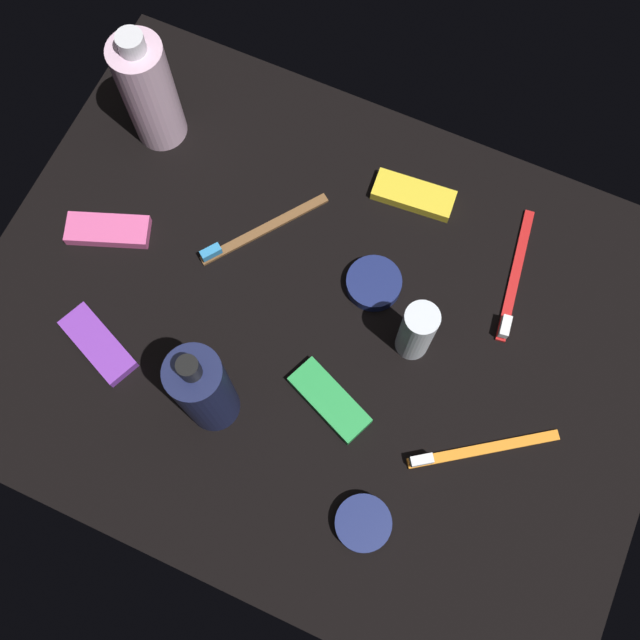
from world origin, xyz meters
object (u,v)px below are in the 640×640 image
snack_bar_pink (108,230)px  toothbrush_orange (475,451)px  toothbrush_brown (257,232)px  bodywash_bottle (149,92)px  snack_bar_yellow (414,195)px  snack_bar_green (329,400)px  deodorant_stick (417,331)px  cream_tin_right (374,283)px  toothbrush_red (514,281)px  snack_bar_purple (98,344)px  cream_tin_left (363,523)px  lotion_bottle (204,390)px

snack_bar_pink → toothbrush_orange: bearing=151.5°
toothbrush_brown → snack_bar_pink: 18.81cm
bodywash_bottle → snack_bar_yellow: (-34.30, -4.31, -7.70)cm
snack_bar_pink → snack_bar_yellow: 39.14cm
toothbrush_orange → snack_bar_yellow: (18.65, -27.37, 0.14)cm
bodywash_bottle → snack_bar_green: 43.71cm
deodorant_stick → toothbrush_brown: bearing=-13.2°
snack_bar_pink → cream_tin_right: bearing=171.1°
toothbrush_red → snack_bar_yellow: 16.84cm
snack_bar_purple → cream_tin_left: size_ratio=1.64×
toothbrush_red → cream_tin_right: bearing=25.4°
deodorant_stick → lotion_bottle: bearing=42.1°
bodywash_bottle → snack_bar_pink: size_ratio=1.78×
snack_bar_pink → cream_tin_left: 47.76cm
lotion_bottle → cream_tin_right: bearing=-117.3°
lotion_bottle → toothbrush_red: (-26.91, -29.08, -7.97)cm
snack_bar_yellow → snack_bar_green: bearing=87.2°
deodorant_stick → snack_bar_pink: deodorant_stick is taller
toothbrush_orange → snack_bar_pink: bearing=-7.6°
bodywash_bottle → deodorant_stick: size_ratio=1.75×
deodorant_stick → snack_bar_purple: size_ratio=1.02×
deodorant_stick → snack_bar_purple: (34.35, 15.68, -4.55)cm
bodywash_bottle → snack_bar_purple: (-7.16, 29.70, -7.70)cm
toothbrush_brown → toothbrush_red: (-31.98, -7.03, 0.00)cm
bodywash_bottle → snack_bar_pink: bearing=93.2°
lotion_bottle → cream_tin_left: size_ratio=3.07×
toothbrush_orange → deodorant_stick: bearing=-38.3°
snack_bar_pink → bodywash_bottle: bearing=-107.7°
snack_bar_yellow → cream_tin_left: size_ratio=1.64×
cream_tin_right → lotion_bottle: bearing=62.7°
deodorant_stick → toothbrush_red: (-8.59, -12.52, -4.69)cm
toothbrush_brown → deodorant_stick: bearing=166.8°
deodorant_stick → cream_tin_right: deodorant_stick is taller
snack_bar_purple → snack_bar_pink: same height
cream_tin_left → toothbrush_orange: bearing=-123.8°
snack_bar_green → snack_bar_yellow: same height
snack_bar_green → snack_bar_yellow: bearing=-65.0°
toothbrush_orange → toothbrush_red: size_ratio=0.86×
deodorant_stick → cream_tin_left: size_ratio=1.67×
toothbrush_brown → snack_bar_purple: 23.84cm
bodywash_bottle → cream_tin_right: bodywash_bottle is taller
lotion_bottle → snack_bar_purple: (16.03, -0.88, -7.83)cm
snack_bar_green → cream_tin_left: (-9.08, 11.23, 0.23)cm
snack_bar_pink → lotion_bottle: bearing=126.1°
snack_bar_yellow → bodywash_bottle: bearing=2.4°
toothbrush_orange → toothbrush_red: 21.73cm
bodywash_bottle → toothbrush_orange: size_ratio=1.20×
toothbrush_brown → snack_bar_green: bearing=137.0°
toothbrush_red → snack_bar_pink: toothbrush_red is taller
deodorant_stick → toothbrush_brown: (23.39, -5.49, -4.69)cm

